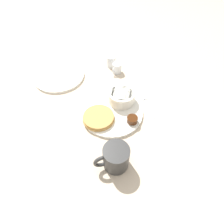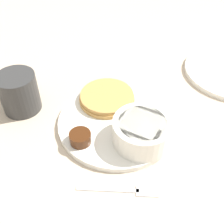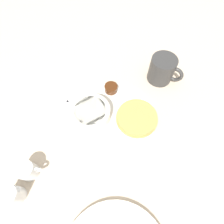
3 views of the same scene
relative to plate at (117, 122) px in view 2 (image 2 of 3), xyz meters
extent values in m
plane|color=#C6B299|center=(0.00, 0.00, -0.01)|extent=(4.00, 4.00, 0.00)
cylinder|color=white|center=(0.00, 0.00, 0.00)|extent=(0.25, 0.25, 0.01)
cylinder|color=tan|center=(0.06, -0.02, 0.01)|extent=(0.12, 0.12, 0.01)
cylinder|color=tan|center=(0.06, -0.02, 0.02)|extent=(0.12, 0.12, 0.01)
cylinder|color=white|center=(-0.07, 0.00, 0.03)|extent=(0.11, 0.11, 0.05)
cylinder|color=white|center=(-0.07, 0.00, 0.05)|extent=(0.09, 0.09, 0.01)
cylinder|color=#47230F|center=(0.00, 0.09, 0.02)|extent=(0.04, 0.04, 0.02)
cylinder|color=white|center=(-0.09, 0.02, 0.02)|extent=(0.04, 0.04, 0.02)
sphere|color=white|center=(-0.09, 0.02, 0.03)|extent=(0.02, 0.02, 0.02)
cylinder|color=#333333|center=(0.17, 0.13, 0.04)|extent=(0.08, 0.08, 0.09)
torus|color=#333333|center=(0.21, 0.10, 0.04)|extent=(0.05, 0.04, 0.06)
cube|color=silver|center=(-0.11, 0.12, 0.00)|extent=(0.08, 0.09, 0.00)
cube|color=silver|center=(-0.16, 0.06, 0.00)|extent=(0.04, 0.04, 0.00)
camera|label=1|loc=(0.39, 0.26, 0.55)|focal=28.00mm
camera|label=2|loc=(-0.31, 0.27, 0.43)|focal=45.00mm
camera|label=3|loc=(-0.04, -0.24, 0.48)|focal=28.00mm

